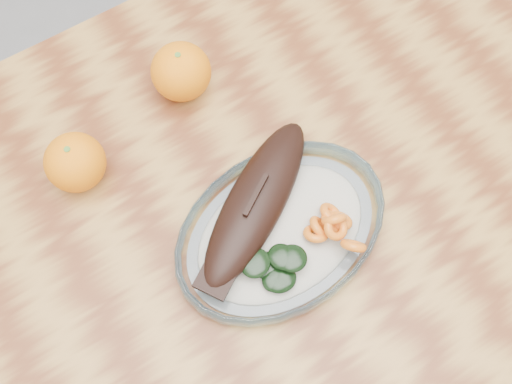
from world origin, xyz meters
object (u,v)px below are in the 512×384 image
Objects in this scene: dining_table at (246,248)px; plated_meal at (279,229)px; orange_left at (75,162)px; orange_right at (181,72)px.

dining_table is 0.13m from plated_meal.
plated_meal is 0.28m from orange_left.
plated_meal is 7.08× the size of orange_left.
orange_left is at bearing 126.20° from plated_meal.
plated_meal is (0.03, -0.03, 0.12)m from dining_table.
orange_right is at bearing 14.44° from orange_left.
orange_left is 0.19m from orange_right.
orange_right reaches higher than dining_table.
plated_meal reaches higher than dining_table.
orange_left is 0.96× the size of orange_right.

